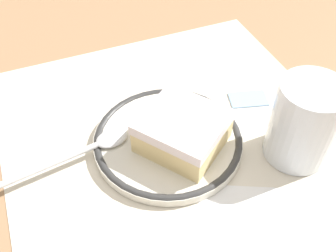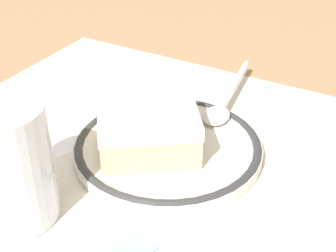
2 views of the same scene
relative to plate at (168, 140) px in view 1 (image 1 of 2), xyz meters
The scene contains 8 objects.
ground_plane 0.02m from the plate, 40.76° to the left, with size 2.40×2.40×0.00m, color #9E7551.
placemat 0.02m from the plate, 40.76° to the left, with size 0.46×0.40×0.00m, color beige.
plate is the anchor object (origin of this frame).
cake_slice 0.03m from the plate, 36.14° to the left, with size 0.12×0.12×0.04m.
spoon 0.09m from the plate, 99.76° to the right, with size 0.04×0.15×0.01m.
cup 0.15m from the plate, 63.13° to the left, with size 0.07×0.07×0.10m.
napkin 0.15m from the plate, 14.29° to the left, with size 0.12×0.12×0.00m, color white.
sugar_packet 0.13m from the plate, 104.14° to the left, with size 0.05×0.03×0.01m, color #8CB2E0.
Camera 1 is at (0.27, -0.13, 0.35)m, focal length 41.56 mm.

